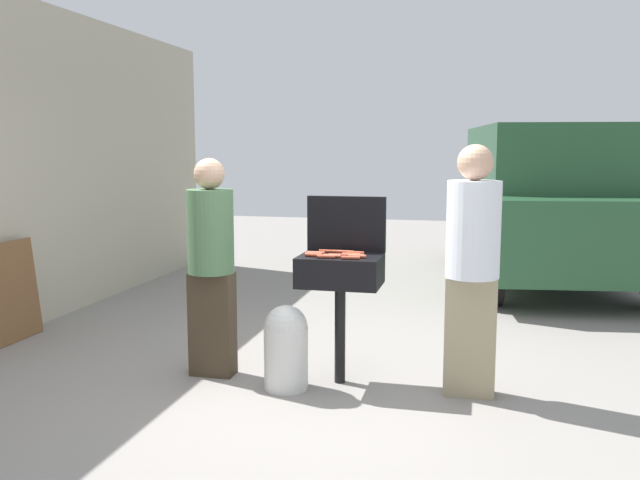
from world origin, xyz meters
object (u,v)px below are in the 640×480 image
Objects in this scene: hot_dog_5 at (328,251)px; hot_dog_8 at (351,254)px; hot_dog_6 at (355,253)px; leaning_board at (3,294)px; hot_dog_0 at (338,255)px; propane_tank at (286,346)px; person_left at (211,259)px; bbq_grill at (340,275)px; hot_dog_7 at (345,252)px; hot_dog_12 at (357,256)px; parked_minivan at (545,204)px; hot_dog_1 at (326,257)px; hot_dog_11 at (332,256)px; hot_dog_10 at (316,253)px; hot_dog_2 at (314,254)px; person_right at (472,262)px; hot_dog_4 at (314,255)px; hot_dog_3 at (351,258)px; hot_dog_9 at (355,255)px.

hot_dog_5 is 0.23m from hot_dog_8.
hot_dog_6 is 0.14× the size of leaning_board.
hot_dog_0 is 0.75m from propane_tank.
person_left is (-0.64, 0.17, 0.58)m from propane_tank.
person_left reaches higher than bbq_grill.
hot_dog_5 and hot_dog_7 have the same top height.
hot_dog_5 reaches higher than propane_tank.
hot_dog_12 is (0.04, -0.15, 0.00)m from hot_dog_6.
hot_dog_8 is at bearing 35.29° from hot_dog_0.
hot_dog_7 is at bearing 59.41° from parked_minivan.
hot_dog_12 is 0.14× the size of leaning_board.
hot_dog_1 is 4.95m from parked_minivan.
parked_minivan reaches higher than hot_dog_11.
hot_dog_5 and hot_dog_12 have the same top height.
hot_dog_0 and hot_dog_10 have the same top height.
leaning_board is at bearing 173.76° from hot_dog_12.
hot_dog_5 is at bearing 63.41° from hot_dog_2.
person_right is at bearing -2.03° from bbq_grill.
bbq_grill is at bearing 28.10° from hot_dog_4.
hot_dog_7 is at bearing -3.17° from leaning_board.
hot_dog_3 is at bearing -11.29° from hot_dog_4.
bbq_grill is at bearing 151.30° from hot_dog_12.
hot_dog_8 is at bearing 9.08° from person_right.
hot_dog_10 is 0.03× the size of parked_minivan.
hot_dog_12 is at bearing 16.46° from propane_tank.
hot_dog_2 and hot_dog_10 have the same top height.
hot_dog_11 is at bearing -157.71° from hot_dog_9.
hot_dog_2 is (-0.19, -0.04, 0.16)m from bbq_grill.
hot_dog_12 is at bearing 66.06° from hot_dog_3.
hot_dog_2 is 1.00× the size of hot_dog_4.
leaning_board is at bearing 172.90° from hot_dog_11.
hot_dog_1 is at bearing 59.58° from parked_minivan.
person_right is at bearing -8.56° from hot_dog_7.
hot_dog_6 is at bearing 60.49° from parked_minivan.
hot_dog_1 is at bearing -138.02° from hot_dog_8.
hot_dog_10 is 1.13m from person_right.
hot_dog_2 is 0.14× the size of leaning_board.
hot_dog_3 is 0.21× the size of propane_tank.
hot_dog_1 and hot_dog_5 have the same top height.
person_left is at bearing -176.87° from bbq_grill.
hot_dog_4 and hot_dog_12 have the same top height.
parked_minivan reaches higher than propane_tank.
person_right reaches higher than propane_tank.
person_left is at bearing 174.97° from hot_dog_3.
hot_dog_3 is 1.00× the size of hot_dog_4.
hot_dog_5 is (-0.12, 0.11, 0.16)m from bbq_grill.
hot_dog_3 is at bearing -18.36° from hot_dog_11.
hot_dog_0 is 0.10m from hot_dog_1.
hot_dog_0 is 1.00× the size of hot_dog_9.
hot_dog_6 is 1.10m from person_left.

